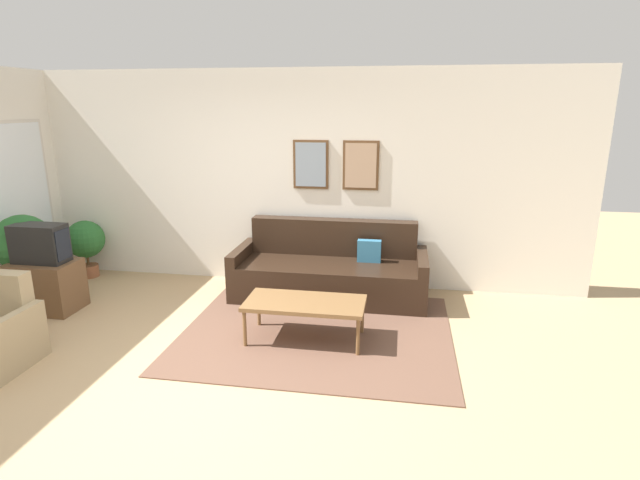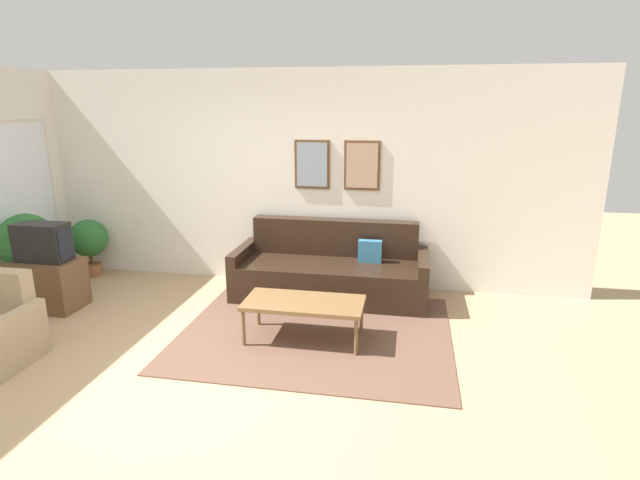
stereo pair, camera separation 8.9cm
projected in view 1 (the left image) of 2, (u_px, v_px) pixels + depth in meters
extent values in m
plane|color=tan|center=(191.00, 377.00, 4.30)|extent=(16.00, 16.00, 0.00)
cube|color=brown|center=(317.00, 332.00, 5.14)|extent=(2.72, 2.26, 0.01)
cube|color=white|center=(266.00, 179.00, 6.36)|extent=(8.00, 0.06, 2.70)
cube|color=brown|center=(311.00, 165.00, 6.17)|extent=(0.44, 0.03, 0.60)
cube|color=#8999A8|center=(311.00, 165.00, 6.16)|extent=(0.38, 0.01, 0.54)
cube|color=brown|center=(361.00, 165.00, 6.07)|extent=(0.44, 0.03, 0.60)
cube|color=tan|center=(361.00, 166.00, 6.06)|extent=(0.38, 0.01, 0.54)
cube|color=beige|center=(17.00, 179.00, 6.09)|extent=(0.02, 1.07, 1.40)
cube|color=white|center=(17.00, 179.00, 6.09)|extent=(0.02, 0.99, 1.32)
cube|color=black|center=(329.00, 280.00, 6.02)|extent=(2.06, 0.90, 0.44)
cube|color=black|center=(334.00, 237.00, 6.24)|extent=(2.06, 0.20, 0.45)
cube|color=black|center=(243.00, 270.00, 6.18)|extent=(0.12, 0.90, 0.58)
cube|color=black|center=(421.00, 279.00, 5.83)|extent=(0.12, 0.90, 0.58)
cube|color=teal|center=(369.00, 252.00, 5.96)|extent=(0.28, 0.10, 0.28)
cube|color=brown|center=(305.00, 303.00, 4.87)|extent=(1.17, 0.56, 0.04)
cylinder|color=brown|center=(245.00, 329.00, 4.78)|extent=(0.04, 0.04, 0.37)
cylinder|color=brown|center=(358.00, 337.00, 4.61)|extent=(0.04, 0.04, 0.37)
cylinder|color=brown|center=(259.00, 309.00, 5.24)|extent=(0.04, 0.04, 0.37)
cylinder|color=brown|center=(362.00, 316.00, 5.07)|extent=(0.04, 0.04, 0.37)
cube|color=brown|center=(46.00, 286.00, 5.64)|extent=(0.72, 0.48, 0.57)
cube|color=black|center=(40.00, 243.00, 5.51)|extent=(0.57, 0.28, 0.43)
cube|color=black|center=(63.00, 245.00, 5.46)|extent=(0.01, 0.23, 0.34)
cube|color=tan|center=(13.00, 345.00, 4.30)|extent=(0.09, 0.76, 0.53)
cylinder|color=beige|center=(31.00, 291.00, 5.92)|extent=(0.28, 0.28, 0.25)
cylinder|color=#51381E|center=(28.00, 274.00, 5.86)|extent=(0.04, 0.04, 0.20)
sphere|color=#28662D|center=(23.00, 243.00, 5.76)|extent=(0.65, 0.65, 0.65)
cylinder|color=#935638|center=(89.00, 271.00, 6.79)|extent=(0.25, 0.25, 0.16)
cylinder|color=#51381E|center=(88.00, 260.00, 6.75)|extent=(0.04, 0.04, 0.15)
sphere|color=#28662D|center=(85.00, 239.00, 6.67)|extent=(0.50, 0.50, 0.50)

